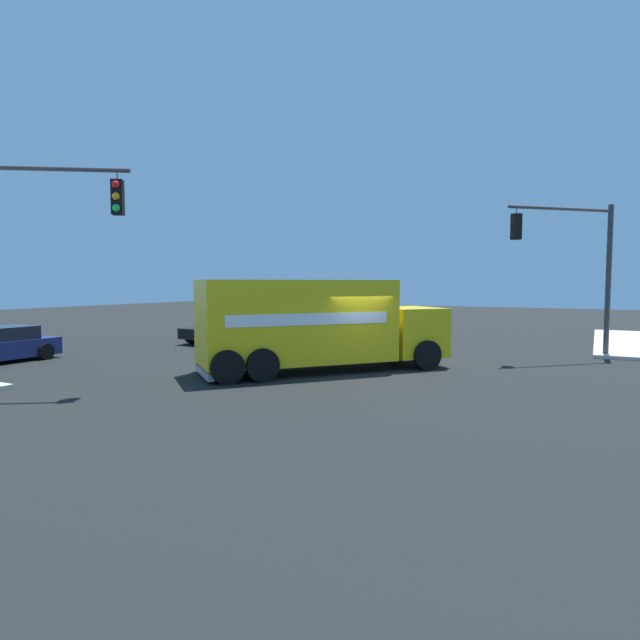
{
  "coord_description": "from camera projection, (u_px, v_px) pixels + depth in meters",
  "views": [
    {
      "loc": [
        -7.13,
        15.87,
        2.94
      ],
      "look_at": [
        1.36,
        -0.29,
        1.64
      ],
      "focal_mm": 29.68,
      "sensor_mm": 36.0,
      "label": 1
    }
  ],
  "objects": [
    {
      "name": "traffic_light_secondary",
      "position": [
        8.0,
        236.0,
        14.14
      ],
      "size": [
        4.05,
        2.79,
        6.09
      ],
      "color": "#38383D",
      "rests_on": "sidewalk_corner_far"
    },
    {
      "name": "ground_plane",
      "position": [
        352.0,
        371.0,
        17.53
      ],
      "size": [
        100.0,
        100.0,
        0.0
      ],
      "primitive_type": "plane",
      "color": "black"
    },
    {
      "name": "pickup_black",
      "position": [
        230.0,
        327.0,
        26.43
      ],
      "size": [
        2.71,
        5.39,
        1.38
      ],
      "color": "black",
      "rests_on": "ground"
    },
    {
      "name": "delivery_truck",
      "position": [
        316.0,
        324.0,
        17.52
      ],
      "size": [
        7.31,
        7.98,
        3.02
      ],
      "color": "yellow",
      "rests_on": "ground"
    },
    {
      "name": "traffic_light_primary",
      "position": [
        577.0,
        255.0,
        20.33
      ],
      "size": [
        3.5,
        3.33,
        5.83
      ],
      "color": "#38383D",
      "rests_on": "sidewalk_corner_near"
    }
  ]
}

